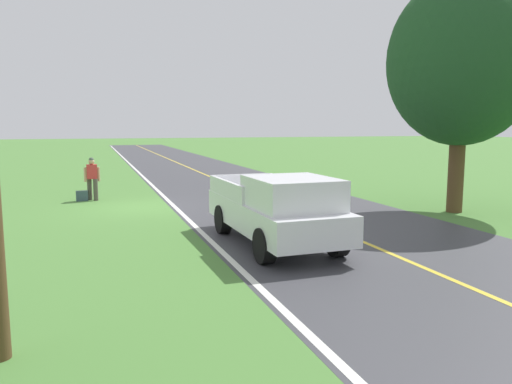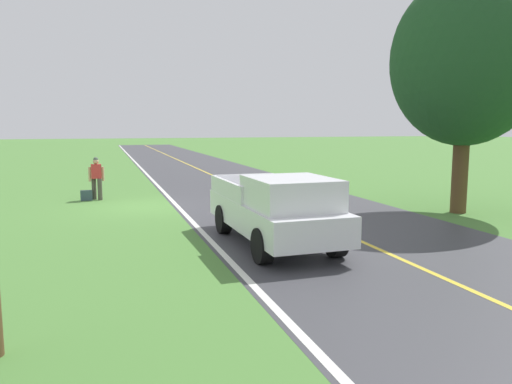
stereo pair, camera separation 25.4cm
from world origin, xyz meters
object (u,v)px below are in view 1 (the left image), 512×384
(pickup_truck_passing, at_px, (278,208))
(tree_far_side_near, at_px, (462,61))
(hitchhiker_walking, at_px, (92,176))
(suitcase_carried, at_px, (82,196))

(pickup_truck_passing, bearing_deg, tree_far_side_near, -161.16)
(pickup_truck_passing, distance_m, tree_far_side_near, 9.12)
(pickup_truck_passing, xyz_separation_m, tree_far_side_near, (-7.66, -2.61, 4.21))
(hitchhiker_walking, xyz_separation_m, suitcase_carried, (0.42, 0.10, -0.77))
(hitchhiker_walking, relative_size, suitcase_carried, 3.80)
(suitcase_carried, height_order, pickup_truck_passing, pickup_truck_passing)
(suitcase_carried, xyz_separation_m, tree_far_side_near, (-12.46, 6.83, 4.97))
(pickup_truck_passing, relative_size, tree_far_side_near, 0.67)
(suitcase_carried, distance_m, tree_far_side_near, 15.06)
(hitchhiker_walking, distance_m, tree_far_side_near, 14.52)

